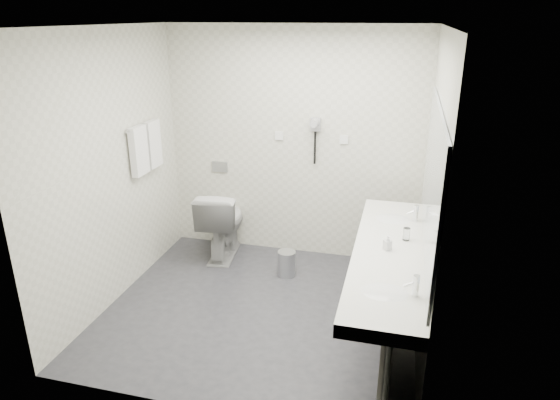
# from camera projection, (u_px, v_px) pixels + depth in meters

# --- Properties ---
(floor) EXTENTS (2.80, 2.80, 0.00)m
(floor) POSITION_uv_depth(u_px,v_px,m) (260.00, 309.00, 4.64)
(floor) COLOR #2C2C32
(floor) RESTS_ON ground
(ceiling) EXTENTS (2.80, 2.80, 0.00)m
(ceiling) POSITION_uv_depth(u_px,v_px,m) (256.00, 26.00, 3.76)
(ceiling) COLOR silver
(ceiling) RESTS_ON wall_back
(wall_back) EXTENTS (2.80, 0.00, 2.80)m
(wall_back) POSITION_uv_depth(u_px,v_px,m) (293.00, 145.00, 5.38)
(wall_back) COLOR beige
(wall_back) RESTS_ON floor
(wall_front) EXTENTS (2.80, 0.00, 2.80)m
(wall_front) POSITION_uv_depth(u_px,v_px,m) (197.00, 248.00, 3.02)
(wall_front) COLOR beige
(wall_front) RESTS_ON floor
(wall_left) EXTENTS (0.00, 2.60, 2.60)m
(wall_left) POSITION_uv_depth(u_px,v_px,m) (111.00, 170.00, 4.52)
(wall_left) COLOR beige
(wall_left) RESTS_ON floor
(wall_right) EXTENTS (0.00, 2.60, 2.60)m
(wall_right) POSITION_uv_depth(u_px,v_px,m) (430.00, 196.00, 3.87)
(wall_right) COLOR beige
(wall_right) RESTS_ON floor
(vanity_counter) EXTENTS (0.55, 2.20, 0.10)m
(vanity_counter) POSITION_uv_depth(u_px,v_px,m) (389.00, 256.00, 3.91)
(vanity_counter) COLOR silver
(vanity_counter) RESTS_ON floor
(vanity_panel) EXTENTS (0.03, 2.15, 0.75)m
(vanity_panel) POSITION_uv_depth(u_px,v_px,m) (388.00, 303.00, 4.06)
(vanity_panel) COLOR gray
(vanity_panel) RESTS_ON floor
(vanity_post_near) EXTENTS (0.06, 0.06, 0.75)m
(vanity_post_near) POSITION_uv_depth(u_px,v_px,m) (384.00, 391.00, 3.11)
(vanity_post_near) COLOR silver
(vanity_post_near) RESTS_ON floor
(vanity_post_far) EXTENTS (0.06, 0.06, 0.75)m
(vanity_post_far) POSITION_uv_depth(u_px,v_px,m) (396.00, 248.00, 4.99)
(vanity_post_far) COLOR silver
(vanity_post_far) RESTS_ON floor
(mirror) EXTENTS (0.02, 2.20, 1.05)m
(mirror) POSITION_uv_depth(u_px,v_px,m) (432.00, 180.00, 3.63)
(mirror) COLOR #B2BCC6
(mirror) RESTS_ON wall_right
(basin_near) EXTENTS (0.40, 0.31, 0.05)m
(basin_near) POSITION_uv_depth(u_px,v_px,m) (384.00, 294.00, 3.31)
(basin_near) COLOR silver
(basin_near) RESTS_ON vanity_counter
(basin_far) EXTENTS (0.40, 0.31, 0.05)m
(basin_far) POSITION_uv_depth(u_px,v_px,m) (393.00, 220.00, 4.49)
(basin_far) COLOR silver
(basin_far) RESTS_ON vanity_counter
(faucet_near) EXTENTS (0.04, 0.04, 0.15)m
(faucet_near) POSITION_uv_depth(u_px,v_px,m) (416.00, 286.00, 3.24)
(faucet_near) COLOR silver
(faucet_near) RESTS_ON vanity_counter
(faucet_far) EXTENTS (0.04, 0.04, 0.15)m
(faucet_far) POSITION_uv_depth(u_px,v_px,m) (416.00, 213.00, 4.42)
(faucet_far) COLOR silver
(faucet_far) RESTS_ON vanity_counter
(soap_bottle_a) EXTENTS (0.08, 0.08, 0.12)m
(soap_bottle_a) POSITION_uv_depth(u_px,v_px,m) (388.00, 243.00, 3.88)
(soap_bottle_a) COLOR white
(soap_bottle_a) RESTS_ON vanity_counter
(glass_left) EXTENTS (0.08, 0.08, 0.11)m
(glass_left) POSITION_uv_depth(u_px,v_px,m) (406.00, 234.00, 4.05)
(glass_left) COLOR silver
(glass_left) RESTS_ON vanity_counter
(toilet) EXTENTS (0.53, 0.83, 0.79)m
(toilet) POSITION_uv_depth(u_px,v_px,m) (222.00, 222.00, 5.56)
(toilet) COLOR silver
(toilet) RESTS_ON floor
(flush_plate) EXTENTS (0.18, 0.02, 0.12)m
(flush_plate) POSITION_uv_depth(u_px,v_px,m) (220.00, 167.00, 5.67)
(flush_plate) COLOR #B2B5BA
(flush_plate) RESTS_ON wall_back
(pedal_bin) EXTENTS (0.25, 0.25, 0.26)m
(pedal_bin) POSITION_uv_depth(u_px,v_px,m) (287.00, 264.00, 5.20)
(pedal_bin) COLOR #B2B5BA
(pedal_bin) RESTS_ON floor
(bin_lid) EXTENTS (0.19, 0.19, 0.02)m
(bin_lid) POSITION_uv_depth(u_px,v_px,m) (287.00, 252.00, 5.15)
(bin_lid) COLOR #B2B5BA
(bin_lid) RESTS_ON pedal_bin
(towel_rail) EXTENTS (0.02, 0.62, 0.02)m
(towel_rail) POSITION_uv_depth(u_px,v_px,m) (143.00, 126.00, 4.91)
(towel_rail) COLOR silver
(towel_rail) RESTS_ON wall_left
(towel_near) EXTENTS (0.07, 0.24, 0.48)m
(towel_near) POSITION_uv_depth(u_px,v_px,m) (139.00, 151.00, 4.85)
(towel_near) COLOR white
(towel_near) RESTS_ON towel_rail
(towel_far) EXTENTS (0.07, 0.24, 0.48)m
(towel_far) POSITION_uv_depth(u_px,v_px,m) (153.00, 144.00, 5.11)
(towel_far) COLOR white
(towel_far) RESTS_ON towel_rail
(dryer_cradle) EXTENTS (0.10, 0.04, 0.14)m
(dryer_cradle) POSITION_uv_depth(u_px,v_px,m) (316.00, 124.00, 5.21)
(dryer_cradle) COLOR #97969C
(dryer_cradle) RESTS_ON wall_back
(dryer_barrel) EXTENTS (0.08, 0.14, 0.08)m
(dryer_barrel) POSITION_uv_depth(u_px,v_px,m) (315.00, 123.00, 5.13)
(dryer_barrel) COLOR #97969C
(dryer_barrel) RESTS_ON dryer_cradle
(dryer_cord) EXTENTS (0.02, 0.02, 0.35)m
(dryer_cord) POSITION_uv_depth(u_px,v_px,m) (315.00, 148.00, 5.28)
(dryer_cord) COLOR black
(dryer_cord) RESTS_ON dryer_cradle
(switch_plate_a) EXTENTS (0.09, 0.02, 0.09)m
(switch_plate_a) POSITION_uv_depth(u_px,v_px,m) (279.00, 136.00, 5.37)
(switch_plate_a) COLOR silver
(switch_plate_a) RESTS_ON wall_back
(switch_plate_b) EXTENTS (0.09, 0.02, 0.09)m
(switch_plate_b) POSITION_uv_depth(u_px,v_px,m) (344.00, 140.00, 5.20)
(switch_plate_b) COLOR silver
(switch_plate_b) RESTS_ON wall_back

